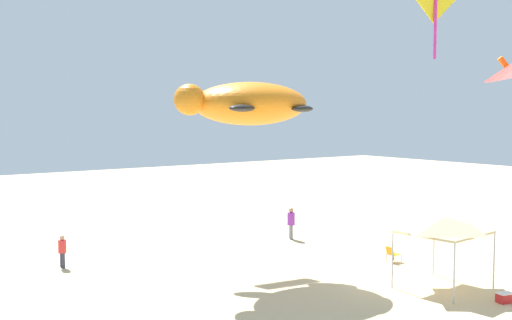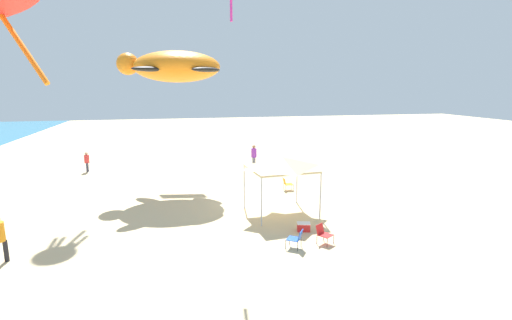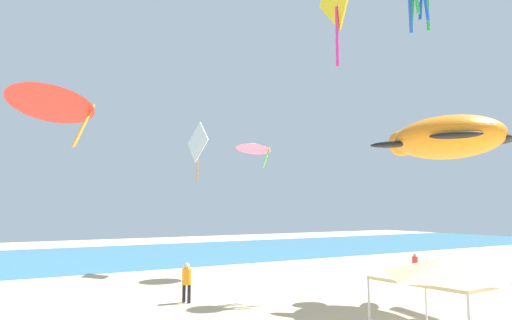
{
  "view_description": "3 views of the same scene",
  "coord_description": "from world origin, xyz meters",
  "px_view_note": "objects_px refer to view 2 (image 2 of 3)",
  "views": [
    {
      "loc": [
        -17.42,
        20.41,
        7.4
      ],
      "look_at": [
        0.16,
        7.71,
        5.77
      ],
      "focal_mm": 41.94,
      "sensor_mm": 36.0,
      "label": 1
    },
    {
      "loc": [
        -20.46,
        4.87,
        6.73
      ],
      "look_at": [
        -0.34,
        0.26,
        2.68
      ],
      "focal_mm": 26.74,
      "sensor_mm": 36.0,
      "label": 2
    },
    {
      "loc": [
        -13.56,
        -9.84,
        4.55
      ],
      "look_at": [
        0.16,
        13.34,
        7.41
      ],
      "focal_mm": 32.05,
      "sensor_mm": 36.0,
      "label": 3
    }
  ],
  "objects_px": {
    "person_beachcomber": "(87,160)",
    "person_near_umbrella": "(254,154)",
    "canopy_tent": "(281,163)",
    "folding_chair_facing_ocean": "(287,183)",
    "cooler_box": "(304,227)",
    "kite_turtle_orange": "(175,67)",
    "folding_chair_right_of_tent": "(323,233)",
    "folding_chair_near_cooler": "(296,238)"
  },
  "relations": [
    {
      "from": "folding_chair_right_of_tent",
      "to": "person_near_umbrella",
      "type": "bearing_deg",
      "value": 53.84
    },
    {
      "from": "person_near_umbrella",
      "to": "folding_chair_right_of_tent",
      "type": "bearing_deg",
      "value": 28.13
    },
    {
      "from": "cooler_box",
      "to": "person_beachcomber",
      "type": "relative_size",
      "value": 0.44
    },
    {
      "from": "person_near_umbrella",
      "to": "person_beachcomber",
      "type": "bearing_deg",
      "value": -65.86
    },
    {
      "from": "canopy_tent",
      "to": "person_beachcomber",
      "type": "height_order",
      "value": "canopy_tent"
    },
    {
      "from": "canopy_tent",
      "to": "folding_chair_facing_ocean",
      "type": "relative_size",
      "value": 4.28
    },
    {
      "from": "folding_chair_right_of_tent",
      "to": "kite_turtle_orange",
      "type": "bearing_deg",
      "value": 82.35
    },
    {
      "from": "canopy_tent",
      "to": "kite_turtle_orange",
      "type": "height_order",
      "value": "kite_turtle_orange"
    },
    {
      "from": "folding_chair_near_cooler",
      "to": "folding_chair_facing_ocean",
      "type": "bearing_deg",
      "value": -159.81
    },
    {
      "from": "folding_chair_right_of_tent",
      "to": "canopy_tent",
      "type": "bearing_deg",
      "value": 64.59
    },
    {
      "from": "cooler_box",
      "to": "person_near_umbrella",
      "type": "xyz_separation_m",
      "value": [
        14.35,
        -0.81,
        0.91
      ]
    },
    {
      "from": "person_near_umbrella",
      "to": "kite_turtle_orange",
      "type": "distance_m",
      "value": 10.26
    },
    {
      "from": "folding_chair_facing_ocean",
      "to": "person_beachcomber",
      "type": "distance_m",
      "value": 16.3
    },
    {
      "from": "folding_chair_facing_ocean",
      "to": "person_beachcomber",
      "type": "relative_size",
      "value": 0.51
    },
    {
      "from": "kite_turtle_orange",
      "to": "canopy_tent",
      "type": "bearing_deg",
      "value": 130.84
    },
    {
      "from": "cooler_box",
      "to": "folding_chair_near_cooler",
      "type": "bearing_deg",
      "value": 151.35
    },
    {
      "from": "person_beachcomber",
      "to": "cooler_box",
      "type": "bearing_deg",
      "value": -143.19
    },
    {
      "from": "cooler_box",
      "to": "canopy_tent",
      "type": "bearing_deg",
      "value": 7.07
    },
    {
      "from": "canopy_tent",
      "to": "person_beachcomber",
      "type": "relative_size",
      "value": 2.19
    },
    {
      "from": "person_beachcomber",
      "to": "person_near_umbrella",
      "type": "distance_m",
      "value": 13.3
    },
    {
      "from": "folding_chair_facing_ocean",
      "to": "cooler_box",
      "type": "xyz_separation_m",
      "value": [
        -6.98,
        1.37,
        -0.27
      ]
    },
    {
      "from": "canopy_tent",
      "to": "person_near_umbrella",
      "type": "bearing_deg",
      "value": -5.6
    },
    {
      "from": "canopy_tent",
      "to": "folding_chair_right_of_tent",
      "type": "distance_m",
      "value": 4.82
    },
    {
      "from": "person_near_umbrella",
      "to": "kite_turtle_orange",
      "type": "xyz_separation_m",
      "value": [
        -4.43,
        6.26,
        6.82
      ]
    },
    {
      "from": "folding_chair_near_cooler",
      "to": "kite_turtle_orange",
      "type": "bearing_deg",
      "value": -123.91
    },
    {
      "from": "folding_chair_facing_ocean",
      "to": "person_near_umbrella",
      "type": "relative_size",
      "value": 0.43
    },
    {
      "from": "kite_turtle_orange",
      "to": "person_beachcomber",
      "type": "bearing_deg",
      "value": -33.91
    },
    {
      "from": "folding_chair_near_cooler",
      "to": "cooler_box",
      "type": "relative_size",
      "value": 1.17
    },
    {
      "from": "canopy_tent",
      "to": "folding_chair_near_cooler",
      "type": "xyz_separation_m",
      "value": [
        -4.46,
        0.64,
        -2.26
      ]
    },
    {
      "from": "cooler_box",
      "to": "kite_turtle_orange",
      "type": "relative_size",
      "value": 0.1
    },
    {
      "from": "folding_chair_facing_ocean",
      "to": "cooler_box",
      "type": "bearing_deg",
      "value": 170.6
    },
    {
      "from": "folding_chair_right_of_tent",
      "to": "person_near_umbrella",
      "type": "height_order",
      "value": "person_near_umbrella"
    },
    {
      "from": "person_beachcomber",
      "to": "canopy_tent",
      "type": "bearing_deg",
      "value": -138.65
    },
    {
      "from": "cooler_box",
      "to": "person_near_umbrella",
      "type": "distance_m",
      "value": 14.4
    },
    {
      "from": "kite_turtle_orange",
      "to": "folding_chair_facing_ocean",
      "type": "bearing_deg",
      "value": 162.31
    },
    {
      "from": "cooler_box",
      "to": "folding_chair_facing_ocean",
      "type": "bearing_deg",
      "value": -11.12
    },
    {
      "from": "canopy_tent",
      "to": "person_near_umbrella",
      "type": "relative_size",
      "value": 1.86
    },
    {
      "from": "folding_chair_near_cooler",
      "to": "cooler_box",
      "type": "height_order",
      "value": "folding_chair_near_cooler"
    },
    {
      "from": "folding_chair_right_of_tent",
      "to": "person_beachcomber",
      "type": "relative_size",
      "value": 0.51
    },
    {
      "from": "person_beachcomber",
      "to": "person_near_umbrella",
      "type": "height_order",
      "value": "person_near_umbrella"
    },
    {
      "from": "person_beachcomber",
      "to": "kite_turtle_orange",
      "type": "xyz_separation_m",
      "value": [
        -5.75,
        -6.97,
        6.99
      ]
    },
    {
      "from": "folding_chair_facing_ocean",
      "to": "folding_chair_right_of_tent",
      "type": "xyz_separation_m",
      "value": [
        -8.51,
        1.04,
        0.0
      ]
    }
  ]
}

